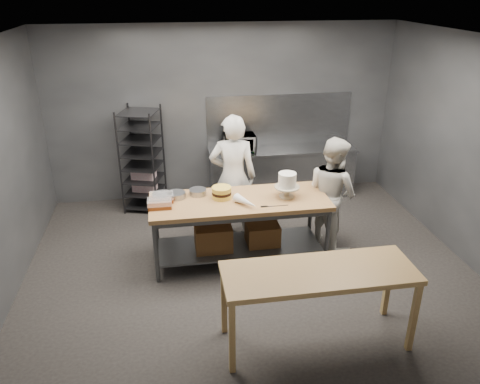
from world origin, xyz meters
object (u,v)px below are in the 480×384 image
object	(u,v)px
chef_behind	(233,177)
frosted_cake_stand	(287,182)
chef_right	(332,193)
near_counter	(319,278)
speed_rack	(143,161)
layer_cake	(222,193)
microwave	(239,143)
work_table	(237,222)

from	to	relation	value
chef_behind	frosted_cake_stand	distance (m)	0.98
chef_behind	chef_right	world-z (taller)	chef_behind
chef_behind	chef_right	bearing A→B (deg)	167.70
near_counter	speed_rack	world-z (taller)	speed_rack
layer_cake	near_counter	bearing A→B (deg)	-67.61
speed_rack	chef_right	bearing A→B (deg)	-32.39
chef_behind	chef_right	distance (m)	1.46
speed_rack	chef_behind	size ratio (longest dim) A/B	0.92
layer_cake	microwave	bearing A→B (deg)	73.90
microwave	layer_cake	size ratio (longest dim) A/B	2.06
speed_rack	chef_right	xyz separation A→B (m)	(2.71, -1.72, -0.03)
work_table	chef_behind	world-z (taller)	chef_behind
near_counter	microwave	xyz separation A→B (m)	(-0.22, 3.76, 0.24)
near_counter	chef_behind	world-z (taller)	chef_behind
microwave	frosted_cake_stand	size ratio (longest dim) A/B	1.56
microwave	frosted_cake_stand	distance (m)	2.04
speed_rack	frosted_cake_stand	bearing A→B (deg)	-44.33
chef_behind	layer_cake	distance (m)	0.67
work_table	chef_behind	size ratio (longest dim) A/B	1.26
chef_behind	chef_right	size ratio (longest dim) A/B	1.15
chef_right	frosted_cake_stand	bearing A→B (deg)	83.05
near_counter	chef_behind	xyz separation A→B (m)	(-0.52, 2.49, 0.14)
work_table	near_counter	world-z (taller)	work_table
near_counter	frosted_cake_stand	xyz separation A→B (m)	(0.11, 1.75, 0.32)
work_table	frosted_cake_stand	world-z (taller)	frosted_cake_stand
work_table	near_counter	xyz separation A→B (m)	(0.57, -1.78, 0.24)
chef_right	layer_cake	bearing A→B (deg)	70.42
near_counter	chef_right	size ratio (longest dim) A/B	1.21
speed_rack	layer_cake	xyz separation A→B (m)	(1.10, -1.82, 0.14)
chef_right	near_counter	bearing A→B (deg)	133.61
near_counter	layer_cake	xyz separation A→B (m)	(-0.77, 1.86, 0.19)
frosted_cake_stand	chef_behind	bearing A→B (deg)	130.44
work_table	chef_behind	bearing A→B (deg)	86.16
speed_rack	chef_behind	world-z (taller)	chef_behind
microwave	layer_cake	bearing A→B (deg)	-106.10
chef_right	frosted_cake_stand	xyz separation A→B (m)	(-0.73, -0.21, 0.31)
chef_behind	speed_rack	bearing A→B (deg)	-32.88
near_counter	chef_behind	bearing A→B (deg)	101.79
near_counter	layer_cake	size ratio (longest dim) A/B	7.61
work_table	speed_rack	bearing A→B (deg)	124.36
near_counter	microwave	distance (m)	3.78
chef_behind	layer_cake	xyz separation A→B (m)	(-0.25, -0.63, 0.05)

